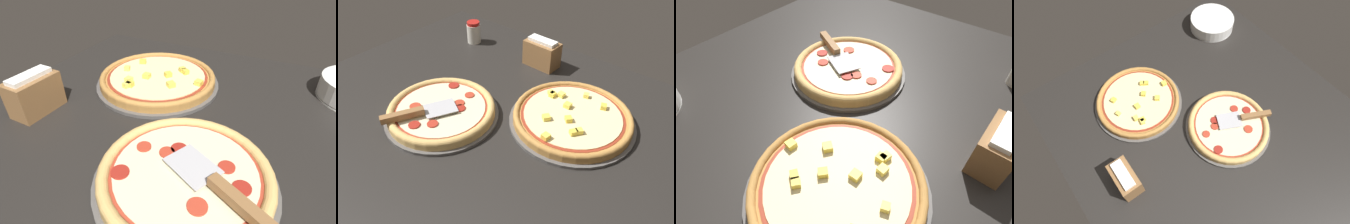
% 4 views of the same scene
% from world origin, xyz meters
% --- Properties ---
extents(ground_plane, '(1.29, 1.21, 0.04)m').
position_xyz_m(ground_plane, '(0.00, 0.00, -0.02)').
color(ground_plane, black).
extents(pizza_pan_front, '(0.37, 0.37, 0.01)m').
position_xyz_m(pizza_pan_front, '(-0.06, -0.05, 0.01)').
color(pizza_pan_front, '#565451').
rests_on(pizza_pan_front, ground_plane).
extents(pizza_front, '(0.34, 0.34, 0.03)m').
position_xyz_m(pizza_front, '(-0.06, -0.05, 0.03)').
color(pizza_front, '#DBAD60').
rests_on(pizza_front, pizza_pan_front).
extents(pizza_pan_back, '(0.39, 0.39, 0.01)m').
position_xyz_m(pizza_pan_back, '(0.28, 0.18, 0.01)').
color(pizza_pan_back, '#565451').
rests_on(pizza_pan_back, ground_plane).
extents(pizza_back, '(0.37, 0.37, 0.04)m').
position_xyz_m(pizza_back, '(0.28, 0.18, 0.03)').
color(pizza_back, '#B77F3D').
rests_on(pizza_back, pizza_pan_back).
extents(serving_spatula, '(0.15, 0.23, 0.02)m').
position_xyz_m(serving_spatula, '(-0.09, -0.14, 0.05)').
color(serving_spatula, '#B7B7BC').
rests_on(serving_spatula, pizza_front).
extents(plate_stack, '(0.23, 0.23, 0.06)m').
position_xyz_m(plate_stack, '(0.45, -0.40, 0.03)').
color(plate_stack, white).
rests_on(plate_stack, ground_plane).
extents(napkin_holder, '(0.14, 0.08, 0.11)m').
position_xyz_m(napkin_holder, '(-0.00, 0.41, 0.05)').
color(napkin_holder, olive).
rests_on(napkin_holder, ground_plane).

